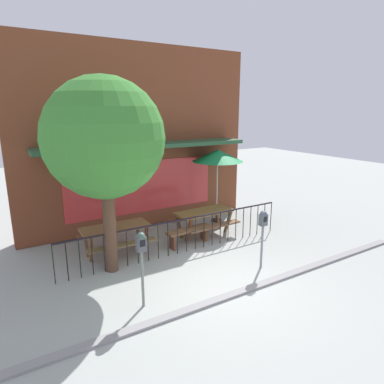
# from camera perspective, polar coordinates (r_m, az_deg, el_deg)

# --- Properties ---
(ground) EXTENTS (40.00, 40.00, 0.00)m
(ground) POSITION_cam_1_polar(r_m,az_deg,el_deg) (7.82, 5.68, -15.33)
(ground) COLOR #9EA29D
(pub_storefront) EXTENTS (7.79, 1.50, 5.79)m
(pub_storefront) POSITION_cam_1_polar(r_m,az_deg,el_deg) (11.02, -9.04, 8.88)
(pub_storefront) COLOR #3A2017
(pub_storefront) RESTS_ON ground
(patio_fence_front) EXTENTS (6.57, 0.04, 0.97)m
(patio_fence_front) POSITION_cam_1_polar(r_m,az_deg,el_deg) (9.04, -1.73, -6.48)
(patio_fence_front) COLOR black
(patio_fence_front) RESTS_ON ground
(picnic_table_left) EXTENTS (1.82, 1.38, 0.79)m
(picnic_table_left) POSITION_cam_1_polar(r_m,az_deg,el_deg) (9.25, -12.89, -6.69)
(picnic_table_left) COLOR brown
(picnic_table_left) RESTS_ON ground
(picnic_table_right) EXTENTS (1.85, 1.42, 0.79)m
(picnic_table_right) POSITION_cam_1_polar(r_m,az_deg,el_deg) (10.35, 2.05, -4.08)
(picnic_table_right) COLOR brown
(picnic_table_right) RESTS_ON ground
(patio_umbrella) EXTENTS (1.71, 1.71, 2.51)m
(patio_umbrella) POSITION_cam_1_polar(r_m,az_deg,el_deg) (11.27, 4.40, 6.16)
(patio_umbrella) COLOR black
(patio_umbrella) RESTS_ON ground
(patio_bench) EXTENTS (1.42, 0.45, 0.48)m
(patio_bench) POSITION_cam_1_polar(r_m,az_deg,el_deg) (9.68, -0.54, -7.02)
(patio_bench) COLOR brown
(patio_bench) RESTS_ON ground
(parking_meter_near) EXTENTS (0.18, 0.17, 1.56)m
(parking_meter_near) POSITION_cam_1_polar(r_m,az_deg,el_deg) (6.54, -8.64, -9.76)
(parking_meter_near) COLOR slate
(parking_meter_near) RESTS_ON ground
(parking_meter_far) EXTENTS (0.18, 0.17, 1.47)m
(parking_meter_far) POSITION_cam_1_polar(r_m,az_deg,el_deg) (8.23, 12.03, -5.38)
(parking_meter_far) COLOR slate
(parking_meter_far) RESTS_ON ground
(street_tree) EXTENTS (2.72, 2.72, 4.56)m
(street_tree) POSITION_cam_1_polar(r_m,az_deg,el_deg) (7.72, -14.77, 8.74)
(street_tree) COLOR #523727
(street_tree) RESTS_ON ground
(curb_edge) EXTENTS (10.90, 0.20, 0.11)m
(curb_edge) POSITION_cam_1_polar(r_m,az_deg,el_deg) (7.50, 7.96, -16.80)
(curb_edge) COLOR gray
(curb_edge) RESTS_ON ground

